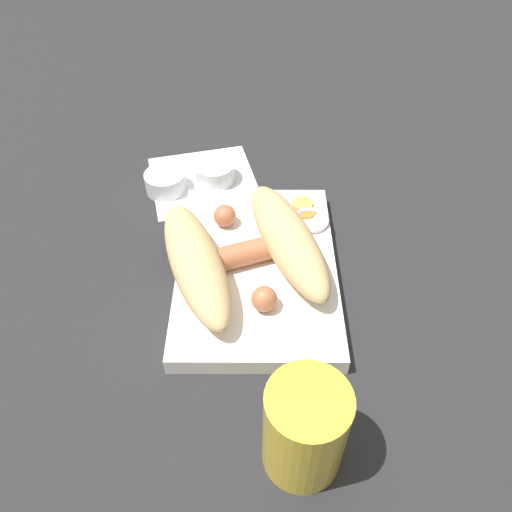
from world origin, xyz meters
The scene contains 9 objects.
ground_plane centered at (0.00, 0.00, 0.00)m, with size 3.00×3.00×0.00m, color #232326.
food_tray centered at (0.00, 0.00, 0.01)m, with size 0.25×0.17×0.02m.
bread_roll centered at (0.00, 0.01, 0.04)m, with size 0.23×0.21×0.04m.
sausage centered at (0.00, 0.01, 0.03)m, with size 0.15×0.13×0.03m.
pickled_veggies centered at (0.07, -0.04, 0.02)m, with size 0.08×0.08×0.01m.
napkin centered at (0.17, 0.07, 0.00)m, with size 0.17×0.17×0.00m.
condiment_cup_near centered at (0.17, 0.06, 0.01)m, with size 0.05×0.05×0.03m.
condiment_cup_far centered at (0.15, 0.12, 0.01)m, with size 0.05×0.05×0.03m.
drink_glass centered at (-0.20, -0.04, 0.05)m, with size 0.07×0.07×0.10m.
Camera 1 is at (-0.37, -0.00, 0.42)m, focal length 35.00 mm.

